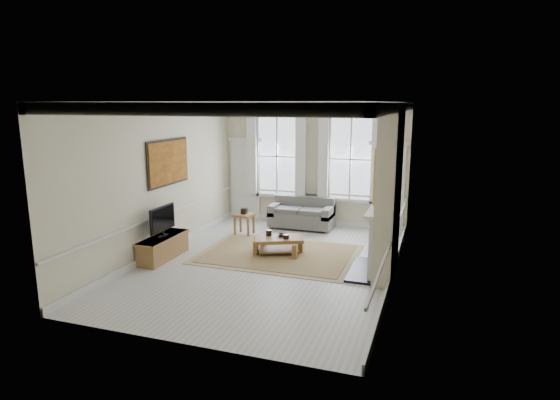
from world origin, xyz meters
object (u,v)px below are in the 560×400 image
(side_table, at_px, (244,218))
(coffee_table, at_px, (278,241))
(tv_stand, at_px, (163,247))
(sofa, at_px, (302,215))

(side_table, bearing_deg, coffee_table, -42.72)
(coffee_table, bearing_deg, side_table, 112.50)
(side_table, distance_m, tv_stand, 2.56)
(side_table, height_order, tv_stand, side_table)
(coffee_table, bearing_deg, tv_stand, -179.44)
(sofa, bearing_deg, coffee_table, -86.46)
(sofa, height_order, coffee_table, sofa)
(side_table, distance_m, coffee_table, 1.89)
(coffee_table, xyz_separation_m, tv_stand, (-2.32, -1.10, -0.07))
(sofa, relative_size, side_table, 3.09)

